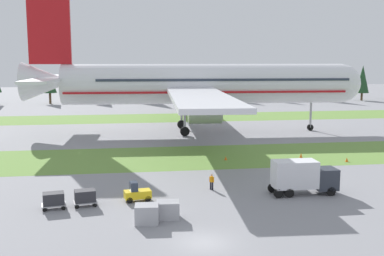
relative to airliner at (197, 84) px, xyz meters
The scene contains 15 objects.
ground_plane 54.87m from the airliner, 98.05° to the right, with size 400.00×400.00×0.00m, color gray.
grass_strip_near 25.28m from the airliner, 108.75° to the right, with size 320.00×16.23×0.01m, color olive.
grass_strip_far 25.13m from the airliner, 108.88° to the left, with size 320.00×16.23×0.01m, color olive.
airliner is the anchor object (origin of this frame).
baggage_tug 44.77m from the airliner, 106.36° to the right, with size 2.78×1.73×1.97m.
cargo_dolly_lead 47.15m from the airliner, 111.94° to the right, with size 2.42×1.85×1.55m.
cargo_dolly_second 48.72m from the airliner, 114.88° to the right, with size 2.42×1.85×1.55m.
catering_truck 43.11m from the airliner, 83.59° to the right, with size 6.96×2.33×3.58m.
ground_crew_marshaller 40.39m from the airliner, 96.30° to the right, with size 0.47×0.37×1.74m.
uld_container_0 50.84m from the airliner, 103.51° to the right, with size 2.00×1.60×1.65m, color #A3A3A8.
uld_container_1 49.45m from the airliner, 101.61° to the right, with size 2.00×1.60×1.55m, color #A3A3A8.
taxiway_marker_0 26.57m from the airliner, 89.38° to the right, with size 0.44×0.44×0.55m, color orange.
taxiway_marker_2 28.78m from the airliner, 65.90° to the right, with size 0.44×0.44×0.65m, color orange.
taxiway_marker_3 33.99m from the airliner, 60.02° to the right, with size 0.44×0.44×0.59m, color orange.
distant_tree_line 60.06m from the airliner, 93.65° to the left, with size 175.23×7.93×12.15m.
Camera 1 is at (-5.71, -34.02, 14.11)m, focal length 44.05 mm.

